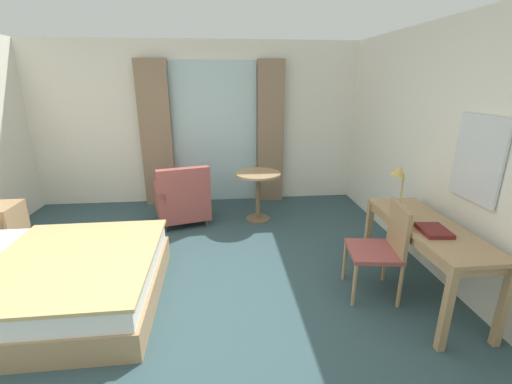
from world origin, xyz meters
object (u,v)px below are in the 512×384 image
(armchair_by_window, at_px, (182,200))
(round_cafe_table, at_px, (258,185))
(desk_lamp, at_px, (399,176))
(writing_desk, at_px, (428,234))
(closed_book, at_px, (434,231))
(desk_chair, at_px, (383,245))
(bed, at_px, (27,282))

(armchair_by_window, distance_m, round_cafe_table, 1.10)
(desk_lamp, bearing_deg, writing_desk, -75.54)
(closed_book, height_order, round_cafe_table, closed_book)
(desk_lamp, distance_m, closed_book, 0.68)
(round_cafe_table, bearing_deg, desk_chair, -63.37)
(writing_desk, relative_size, armchair_by_window, 1.67)
(writing_desk, distance_m, armchair_by_window, 3.17)
(writing_desk, bearing_deg, desk_chair, 168.96)
(bed, relative_size, round_cafe_table, 3.10)
(bed, distance_m, closed_book, 3.63)
(round_cafe_table, bearing_deg, closed_book, -59.46)
(writing_desk, bearing_deg, armchair_by_window, 140.45)
(desk_chair, distance_m, armchair_by_window, 2.83)
(desk_lamp, relative_size, armchair_by_window, 0.54)
(bed, relative_size, writing_desk, 1.53)
(writing_desk, xyz_separation_m, desk_chair, (-0.38, 0.07, -0.13))
(armchair_by_window, height_order, round_cafe_table, armchair_by_window)
(desk_lamp, bearing_deg, desk_chair, -127.20)
(desk_chair, height_order, armchair_by_window, desk_chair)
(bed, distance_m, armchair_by_window, 2.18)
(desk_chair, relative_size, armchair_by_window, 1.04)
(closed_book, relative_size, round_cafe_table, 0.40)
(bed, height_order, round_cafe_table, bed)
(desk_chair, bearing_deg, closed_book, -37.45)
(desk_chair, bearing_deg, writing_desk, -11.04)
(desk_lamp, relative_size, closed_book, 1.65)
(bed, xyz_separation_m, writing_desk, (3.64, -0.19, 0.39))
(closed_book, bearing_deg, writing_desk, 74.82)
(closed_book, bearing_deg, round_cafe_table, 125.60)
(closed_book, distance_m, armchair_by_window, 3.25)
(bed, distance_m, desk_lamp, 3.63)
(bed, xyz_separation_m, desk_lamp, (3.53, 0.23, 0.83))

